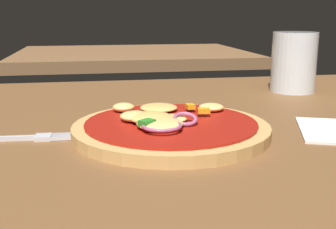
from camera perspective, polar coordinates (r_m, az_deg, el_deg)
dining_table at (r=0.49m, az=3.82°, el=-5.50°), size 1.16×0.89×0.04m
pizza at (r=0.50m, az=0.17°, el=-1.65°), size 0.23×0.23×0.03m
fork at (r=0.51m, az=-20.68°, el=-3.02°), size 0.18×0.02×0.01m
beer_glass at (r=0.80m, az=16.41°, el=6.22°), size 0.08×0.08×0.11m
background_table at (r=1.59m, az=-4.76°, el=7.77°), size 0.83×0.62×0.04m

